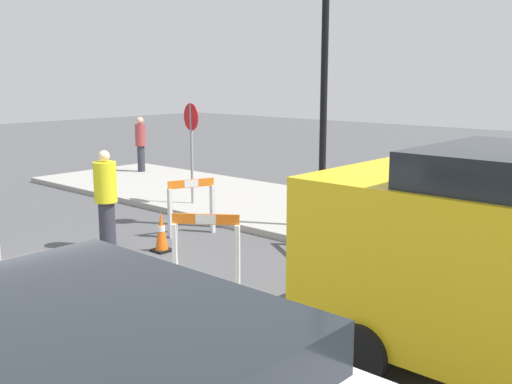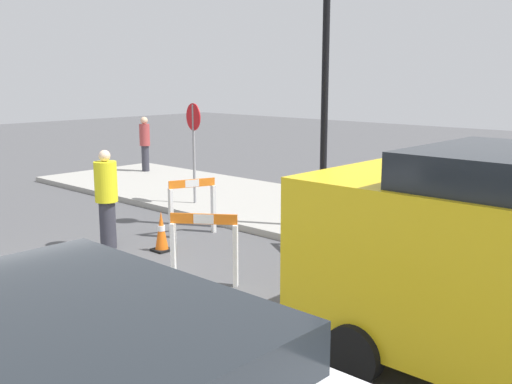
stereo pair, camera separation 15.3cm
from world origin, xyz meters
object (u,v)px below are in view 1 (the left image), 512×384
streetlamp_post (326,15)px  person_worker (106,197)px  person_pedestrian (141,142)px  stop_sign (191,137)px

streetlamp_post → person_worker: bearing=-122.3°
person_worker → person_pedestrian: 7.82m
stop_sign → person_pedestrian: 5.04m
streetlamp_post → person_pedestrian: (-7.97, 1.83, -3.01)m
streetlamp_post → person_pedestrian: streetlamp_post is taller
streetlamp_post → person_pedestrian: bearing=167.0°
person_pedestrian → streetlamp_post: bearing=-169.9°
person_worker → person_pedestrian: (-5.85, 5.18, 0.10)m
stop_sign → person_pedestrian: size_ratio=1.37×
stop_sign → person_pedestrian: bearing=-12.5°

